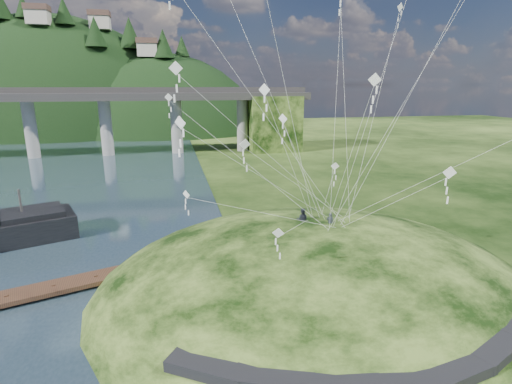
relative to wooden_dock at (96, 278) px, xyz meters
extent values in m
plane|color=black|center=(9.16, -6.33, -0.45)|extent=(320.00, 320.00, 0.00)
ellipsoid|color=black|center=(17.16, -4.33, -1.95)|extent=(36.00, 32.00, 13.00)
cube|color=black|center=(7.66, -14.33, 1.57)|extent=(4.32, 3.62, 0.71)
cube|color=black|center=(10.66, -15.98, 1.64)|extent=(4.10, 2.97, 0.61)
cube|color=black|center=(16.66, -17.43, 1.58)|extent=(3.62, 1.83, 0.66)
cube|color=black|center=(19.66, -17.23, 1.59)|extent=(3.82, 2.27, 0.68)
cube|color=black|center=(22.66, -16.28, 1.69)|extent=(4.11, 2.97, 0.71)
cylinder|color=gray|center=(-22.84, 63.67, 6.05)|extent=(2.60, 2.60, 13.00)
cylinder|color=gray|center=(-7.34, 63.67, 6.05)|extent=(2.60, 2.60, 13.00)
cylinder|color=gray|center=(8.16, 63.67, 6.05)|extent=(2.60, 2.60, 13.00)
cylinder|color=gray|center=(23.66, 63.67, 6.05)|extent=(2.60, 2.60, 13.00)
cube|color=black|center=(31.16, 63.67, 6.05)|extent=(12.00, 11.00, 13.00)
ellipsoid|color=black|center=(-30.84, 119.67, -6.45)|extent=(96.00, 68.00, 88.00)
ellipsoid|color=black|center=(4.16, 111.67, -10.45)|extent=(76.00, 56.00, 72.00)
cone|color=black|center=(-33.71, 107.74, 37.43)|extent=(4.97, 4.97, 6.54)
cone|color=black|center=(-22.25, 105.71, 36.22)|extent=(5.83, 5.83, 7.67)
cone|color=black|center=(-13.29, 100.76, 30.13)|extent=(6.47, 6.47, 8.51)
cone|color=black|center=(-4.06, 107.66, 30.78)|extent=(7.13, 7.13, 9.38)
cone|color=black|center=(6.04, 102.70, 27.42)|extent=(6.56, 6.56, 8.63)
cone|color=black|center=(11.93, 108.30, 27.23)|extent=(4.88, 4.88, 6.42)
cube|color=beige|center=(-28.84, 103.67, 33.83)|extent=(6.00, 5.00, 4.00)
cube|color=brown|center=(-28.84, 103.67, 36.53)|extent=(6.40, 5.40, 1.60)
cube|color=beige|center=(-12.84, 109.67, 33.73)|extent=(6.00, 5.00, 4.00)
cube|color=brown|center=(-12.84, 109.67, 36.43)|extent=(6.40, 5.40, 1.60)
cube|color=beige|center=(1.16, 103.67, 25.43)|extent=(6.00, 5.00, 4.00)
cube|color=brown|center=(1.16, 103.67, 28.13)|extent=(6.40, 5.40, 1.60)
cube|color=black|center=(-7.85, 11.95, 2.29)|extent=(6.98, 6.43, 0.57)
cylinder|color=#2D2B2B|center=(-8.73, 11.61, 3.52)|extent=(0.23, 0.23, 2.84)
cube|color=#372116|center=(0.00, 0.00, 0.01)|extent=(14.39, 6.70, 0.36)
cylinder|color=#372116|center=(-5.86, -1.95, -0.25)|extent=(0.31, 0.31, 1.03)
cylinder|color=#372116|center=(-2.93, -0.97, -0.25)|extent=(0.31, 0.31, 1.03)
cylinder|color=#372116|center=(0.00, 0.00, -0.25)|extent=(0.31, 0.31, 1.03)
cylinder|color=#372116|center=(2.93, 0.97, -0.25)|extent=(0.31, 0.31, 1.03)
cylinder|color=#372116|center=(5.86, 1.95, -0.25)|extent=(0.31, 0.31, 1.03)
imported|color=#23282F|center=(18.52, -3.32, 5.32)|extent=(0.70, 0.62, 1.61)
imported|color=#23282F|center=(16.63, -2.06, 5.44)|extent=(1.16, 1.06, 1.92)
cube|color=silver|center=(14.72, -2.54, 12.67)|extent=(0.51, 0.63, 0.76)
cube|color=silver|center=(14.72, -2.54, 12.12)|extent=(0.09, 0.08, 0.45)
cube|color=silver|center=(14.72, -2.54, 11.57)|extent=(0.09, 0.08, 0.45)
cube|color=silver|center=(14.72, -2.54, 11.02)|extent=(0.09, 0.08, 0.45)
cube|color=silver|center=(18.52, -8.85, 15.38)|extent=(0.80, 0.22, 0.81)
cube|color=silver|center=(18.52, -8.85, 14.80)|extent=(0.11, 0.03, 0.47)
cube|color=silver|center=(18.52, -8.85, 14.23)|extent=(0.11, 0.03, 0.47)
cube|color=silver|center=(18.52, -8.85, 13.66)|extent=(0.11, 0.03, 0.47)
cube|color=silver|center=(19.35, -1.40, 20.84)|extent=(0.10, 0.05, 0.46)
cube|color=silver|center=(19.35, -1.40, 20.28)|extent=(0.10, 0.05, 0.46)
cube|color=silver|center=(11.27, -5.52, 11.29)|extent=(0.77, 0.27, 0.75)
cube|color=silver|center=(11.27, -5.52, 10.74)|extent=(0.10, 0.07, 0.45)
cube|color=silver|center=(11.27, -5.52, 10.19)|extent=(0.10, 0.07, 0.45)
cube|color=silver|center=(11.27, -5.52, 9.63)|extent=(0.10, 0.07, 0.45)
cube|color=silver|center=(12.19, -10.76, 6.92)|extent=(0.68, 0.26, 0.67)
cube|color=silver|center=(12.19, -10.76, 6.43)|extent=(0.09, 0.02, 0.40)
cube|color=silver|center=(12.19, -10.76, 5.94)|extent=(0.09, 0.02, 0.40)
cube|color=silver|center=(12.19, -10.76, 5.45)|extent=(0.09, 0.02, 0.40)
cube|color=silver|center=(6.93, -3.14, 19.95)|extent=(0.11, 0.06, 0.51)
cube|color=silver|center=(26.40, 2.34, 21.53)|extent=(0.66, 0.28, 0.69)
cube|color=silver|center=(26.40, 2.34, 21.03)|extent=(0.08, 0.07, 0.40)
cube|color=silver|center=(26.40, 2.34, 20.54)|extent=(0.08, 0.07, 0.40)
cube|color=silver|center=(26.40, 2.34, 20.05)|extent=(0.08, 0.07, 0.40)
cube|color=silver|center=(6.94, -9.73, 15.91)|extent=(0.71, 0.15, 0.70)
cube|color=silver|center=(6.94, -9.73, 15.41)|extent=(0.09, 0.03, 0.41)
cube|color=silver|center=(6.94, -9.73, 14.91)|extent=(0.09, 0.03, 0.41)
cube|color=silver|center=(6.94, -9.73, 14.41)|extent=(0.09, 0.03, 0.41)
cube|color=silver|center=(12.15, -7.34, 14.80)|extent=(0.60, 0.52, 0.75)
cube|color=silver|center=(12.15, -7.34, 14.26)|extent=(0.09, 0.07, 0.44)
cube|color=silver|center=(12.15, -7.34, 13.73)|extent=(0.09, 0.07, 0.44)
cube|color=silver|center=(12.15, -7.34, 13.20)|extent=(0.09, 0.07, 0.44)
cube|color=silver|center=(7.49, -0.15, 6.62)|extent=(0.53, 0.58, 0.73)
cube|color=silver|center=(7.49, -0.15, 6.09)|extent=(0.09, 0.07, 0.43)
cube|color=silver|center=(7.49, -0.15, 5.56)|extent=(0.09, 0.07, 0.43)
cube|color=silver|center=(7.49, -0.15, 5.04)|extent=(0.09, 0.07, 0.43)
cube|color=silver|center=(7.06, -8.41, 13.04)|extent=(0.61, 0.58, 0.79)
cube|color=silver|center=(7.06, -8.41, 12.47)|extent=(0.10, 0.07, 0.46)
cube|color=silver|center=(7.06, -8.41, 11.90)|extent=(0.10, 0.07, 0.46)
cube|color=silver|center=(7.06, -8.41, 11.34)|extent=(0.10, 0.07, 0.46)
cube|color=silver|center=(23.25, -10.31, 9.85)|extent=(0.82, 0.29, 0.84)
cube|color=silver|center=(23.25, -10.31, 9.25)|extent=(0.11, 0.04, 0.49)
cube|color=silver|center=(23.25, -10.31, 8.65)|extent=(0.11, 0.04, 0.49)
cube|color=silver|center=(23.25, -10.31, 8.05)|extent=(0.11, 0.04, 0.49)
cube|color=silver|center=(6.54, 4.55, 14.05)|extent=(0.69, 0.27, 0.69)
cube|color=silver|center=(6.54, 4.55, 13.54)|extent=(0.09, 0.02, 0.42)
cube|color=silver|center=(6.54, 4.55, 13.03)|extent=(0.09, 0.02, 0.42)
cube|color=silver|center=(6.54, 4.55, 12.51)|extent=(0.09, 0.02, 0.42)
cube|color=silver|center=(21.03, 2.01, 7.93)|extent=(0.77, 0.26, 0.75)
cube|color=silver|center=(21.03, 2.01, 7.38)|extent=(0.10, 0.03, 0.45)
cube|color=silver|center=(21.03, 2.01, 6.84)|extent=(0.10, 0.03, 0.45)
cube|color=silver|center=(21.03, 2.01, 6.29)|extent=(0.10, 0.03, 0.45)
camera|label=1|loc=(6.44, -31.33, 15.09)|focal=28.00mm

